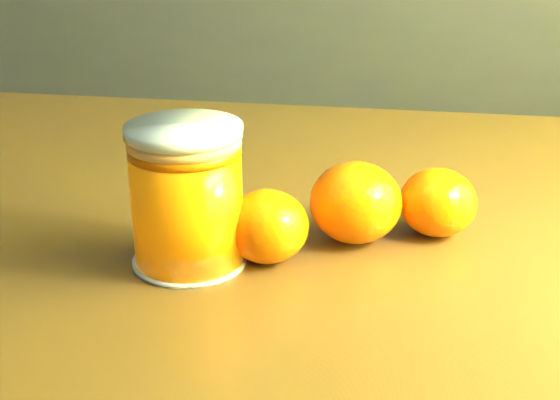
# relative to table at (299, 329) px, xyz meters

# --- Properties ---
(kitchen_counter) EXTENTS (3.15, 0.60, 0.90)m
(kitchen_counter) POSITION_rel_table_xyz_m (-0.86, 1.38, -0.27)
(kitchen_counter) COLOR #434447
(kitchen_counter) RESTS_ON ground
(table) EXTENTS (1.14, 0.83, 0.82)m
(table) POSITION_rel_table_xyz_m (0.00, 0.00, 0.00)
(table) COLOR brown
(table) RESTS_ON ground
(juice_glass) EXTENTS (0.09, 0.09, 0.11)m
(juice_glass) POSITION_rel_table_xyz_m (-0.07, -0.09, 0.16)
(juice_glass) COLOR orange
(juice_glass) RESTS_ON table
(orange_front) EXTENTS (0.09, 0.09, 0.07)m
(orange_front) POSITION_rel_table_xyz_m (0.05, -0.02, 0.14)
(orange_front) COLOR orange
(orange_front) RESTS_ON table
(orange_back) EXTENTS (0.07, 0.07, 0.06)m
(orange_back) POSITION_rel_table_xyz_m (0.12, 0.01, 0.13)
(orange_back) COLOR orange
(orange_back) RESTS_ON table
(orange_extra) EXTENTS (0.07, 0.07, 0.06)m
(orange_extra) POSITION_rel_table_xyz_m (-0.01, -0.07, 0.13)
(orange_extra) COLOR orange
(orange_extra) RESTS_ON table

